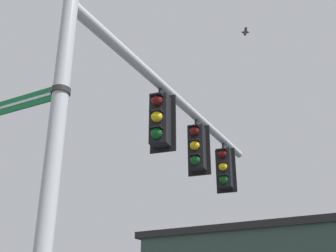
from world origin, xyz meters
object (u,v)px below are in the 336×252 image
object	(u,v)px
traffic_light_mid_inner	(197,147)
traffic_light_mid_outer	(224,168)
traffic_light_nearest_pole	(160,120)
street_name_sign	(37,98)
bird_flying	(245,32)

from	to	relation	value
traffic_light_mid_inner	traffic_light_mid_outer	bearing A→B (deg)	-98.49
traffic_light_nearest_pole	traffic_light_mid_outer	xyz separation A→B (m)	(-0.52, -3.47, 0.00)
street_name_sign	bird_flying	size ratio (longest dim) A/B	5.03
traffic_light_mid_outer	bird_flying	xyz separation A→B (m)	(-1.17, 2.52, 2.33)
traffic_light_nearest_pole	bird_flying	world-z (taller)	bird_flying
traffic_light_mid_outer	traffic_light_nearest_pole	bearing A→B (deg)	81.51
traffic_light_mid_outer	bird_flying	world-z (taller)	bird_flying
bird_flying	traffic_light_mid_outer	bearing A→B (deg)	-65.03
traffic_light_mid_inner	traffic_light_nearest_pole	bearing A→B (deg)	81.51
traffic_light_nearest_pole	street_name_sign	bearing A→B (deg)	72.75
traffic_light_nearest_pole	bird_flying	bearing A→B (deg)	-150.49
traffic_light_nearest_pole	bird_flying	xyz separation A→B (m)	(-1.69, -0.96, 2.33)
traffic_light_mid_inner	traffic_light_mid_outer	size ratio (longest dim) A/B	1.00
street_name_sign	bird_flying	world-z (taller)	bird_flying
street_name_sign	bird_flying	bearing A→B (deg)	-124.63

